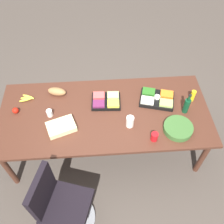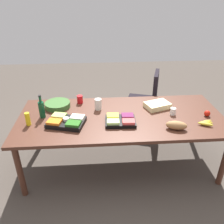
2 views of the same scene
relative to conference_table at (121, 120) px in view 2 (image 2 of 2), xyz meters
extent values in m
plane|color=#4A413A|center=(0.00, 0.00, -0.70)|extent=(10.00, 10.00, 0.00)
cube|color=#4B281C|center=(0.00, 0.00, 0.04)|extent=(2.59, 1.14, 0.04)
cylinder|color=#4B281C|center=(-1.20, -0.48, -0.34)|extent=(0.07, 0.07, 0.72)
cylinder|color=#4B281C|center=(-1.20, 0.48, -0.34)|extent=(0.07, 0.07, 0.72)
cylinder|color=#4B281C|center=(1.20, 0.48, -0.34)|extent=(0.07, 0.07, 0.72)
cylinder|color=gray|center=(0.46, 1.01, -0.67)|extent=(0.56, 0.56, 0.05)
cylinder|color=gray|center=(0.46, 1.01, -0.45)|extent=(0.06, 0.06, 0.40)
cube|color=black|center=(0.46, 1.01, -0.25)|extent=(0.60, 0.60, 0.09)
cube|color=black|center=(0.67, 0.94, 0.05)|extent=(0.19, 0.43, 0.51)
cylinder|color=red|center=(-0.54, 0.42, 0.12)|extent=(0.10, 0.10, 0.11)
cube|color=black|center=(-0.67, -0.15, 0.09)|extent=(0.48, 0.40, 0.05)
cube|color=orange|center=(-0.80, -0.19, 0.13)|extent=(0.19, 0.16, 0.03)
cube|color=#2A6720|center=(-0.58, -0.25, 0.13)|extent=(0.19, 0.16, 0.03)
cube|color=#A2C260|center=(-0.77, -0.05, 0.13)|extent=(0.19, 0.16, 0.03)
cube|color=silver|center=(-0.54, -0.11, 0.13)|extent=(0.19, 0.16, 0.03)
cylinder|color=white|center=(-0.67, -0.15, 0.13)|extent=(0.09, 0.09, 0.04)
cylinder|color=white|center=(0.66, -0.01, 0.11)|extent=(0.08, 0.08, 0.09)
ellipsoid|color=#9D6F42|center=(0.60, -0.35, 0.11)|extent=(0.26, 0.17, 0.10)
cube|color=black|center=(-0.03, -0.16, 0.08)|extent=(0.37, 0.30, 0.04)
cube|color=#B0D97B|center=(-0.12, -0.23, 0.12)|extent=(0.15, 0.12, 0.03)
cube|color=#E8504E|center=(0.06, -0.24, 0.12)|extent=(0.15, 0.12, 0.03)
cube|color=yellow|center=(-0.11, -0.09, 0.12)|extent=(0.15, 0.12, 0.03)
cube|color=#68234D|center=(0.06, -0.10, 0.12)|extent=(0.15, 0.12, 0.03)
cylinder|color=#104125|center=(-0.99, 0.05, 0.16)|extent=(0.07, 0.07, 0.21)
cylinder|color=#104125|center=(-0.99, 0.05, 0.31)|extent=(0.03, 0.03, 0.08)
cylinder|color=black|center=(-0.99, 0.05, 0.35)|extent=(0.04, 0.04, 0.01)
cube|color=beige|center=(0.51, 0.20, 0.10)|extent=(0.37, 0.31, 0.07)
cylinder|color=yellow|center=(-1.12, -0.13, 0.14)|extent=(0.07, 0.07, 0.16)
cylinder|color=white|center=(-0.29, 0.21, 0.14)|extent=(0.10, 0.10, 0.15)
cylinder|color=#39642D|center=(-0.84, 0.31, 0.10)|extent=(0.35, 0.35, 0.07)
ellipsoid|color=yellow|center=(0.96, -0.31, 0.09)|extent=(0.17, 0.10, 0.04)
ellipsoid|color=yellow|center=(0.97, -0.28, 0.09)|extent=(0.17, 0.05, 0.04)
ellipsoid|color=gold|center=(0.98, -0.26, 0.09)|extent=(0.17, 0.08, 0.04)
sphere|color=#B5190D|center=(1.08, -0.08, 0.10)|extent=(0.10, 0.10, 0.08)
camera|label=1|loc=(0.04, 1.88, 2.47)|focal=39.94mm
camera|label=2|loc=(-0.31, -2.56, 1.50)|focal=37.33mm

